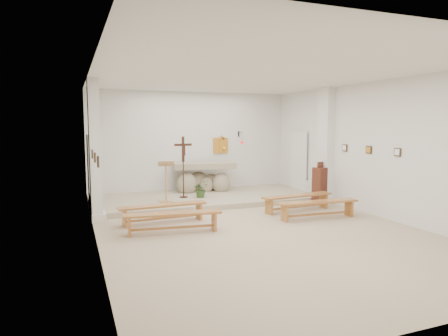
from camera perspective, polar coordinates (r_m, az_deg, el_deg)
name	(u,v)px	position (r m, az deg, el deg)	size (l,w,h in m)	color
ground	(253,227)	(9.47, 4.16, -8.37)	(7.00, 10.00, 0.00)	#C4A98D
wall_left	(94,157)	(8.33, -18.04, 1.56)	(0.02, 10.00, 3.50)	silver
wall_right	(375,149)	(11.14, 20.73, 2.55)	(0.02, 10.00, 3.50)	silver
wall_back	(192,143)	(13.86, -4.61, 3.57)	(7.00, 0.02, 3.50)	silver
ceiling	(254,75)	(9.24, 4.33, 13.08)	(7.00, 10.00, 0.02)	silver
sanctuary_platform	(206,198)	(12.64, -2.62, -4.32)	(6.98, 3.00, 0.15)	#B7A98D
pilaster_left	(95,150)	(10.32, -17.97, 2.40)	(0.26, 0.55, 3.50)	white
pilaster_right	(325,145)	(12.63, 14.27, 3.14)	(0.26, 0.55, 3.50)	white
gold_wall_relief	(221,145)	(14.17, -0.49, 3.24)	(0.55, 0.04, 0.55)	gold
sanctuary_lamp	(242,141)	(14.19, 2.53, 3.88)	(0.11, 0.36, 0.44)	black
station_frame_left_front	(98,162)	(7.53, -17.55, 0.89)	(0.03, 0.20, 0.20)	#382918
station_frame_left_mid	(95,157)	(8.53, -17.97, 1.46)	(0.03, 0.20, 0.20)	#382918
station_frame_left_rear	(92,154)	(9.52, -18.30, 1.91)	(0.03, 0.20, 0.20)	#382918
station_frame_right_front	(397,152)	(10.54, 23.53, 2.09)	(0.03, 0.20, 0.20)	#382918
station_frame_right_mid	(369,150)	(11.27, 19.97, 2.47)	(0.03, 0.20, 0.20)	#382918
station_frame_right_rear	(345,148)	(12.04, 16.85, 2.79)	(0.03, 0.20, 0.20)	#382918
radiator_left	(93,205)	(11.20, -18.23, -4.98)	(0.10, 0.85, 0.52)	silver
radiator_right	(313,190)	(13.39, 12.58, -3.03)	(0.10, 0.85, 0.52)	silver
altar	(204,179)	(13.48, -2.95, -1.59)	(2.15, 1.08, 1.06)	tan
lectern	(166,181)	(11.64, -8.28, -1.87)	(0.49, 0.44, 1.24)	tan
crucifix_stand	(183,162)	(12.23, -5.84, 0.79)	(0.57, 0.25, 1.88)	#381C12
potted_plant	(201,189)	(12.32, -3.33, -3.01)	(0.47, 0.41, 0.52)	#2D4E1F
donation_pedestal	(320,185)	(12.47, 13.51, -2.39)	(0.41, 0.41, 1.27)	#4E2416
bench_left_front	(163,209)	(9.85, -8.70, -5.81)	(2.18, 0.47, 0.46)	#AD7432
bench_right_front	(297,199)	(11.25, 10.44, -4.35)	(2.18, 0.56, 0.46)	#AD7432
bench_left_second	(173,218)	(8.92, -7.34, -7.06)	(2.18, 0.60, 0.46)	#AD7432
bench_right_second	(318,205)	(10.44, 13.25, -5.23)	(2.17, 0.46, 0.46)	#AD7432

